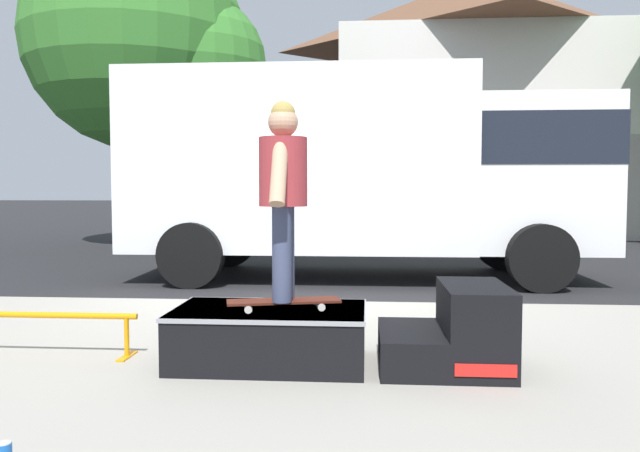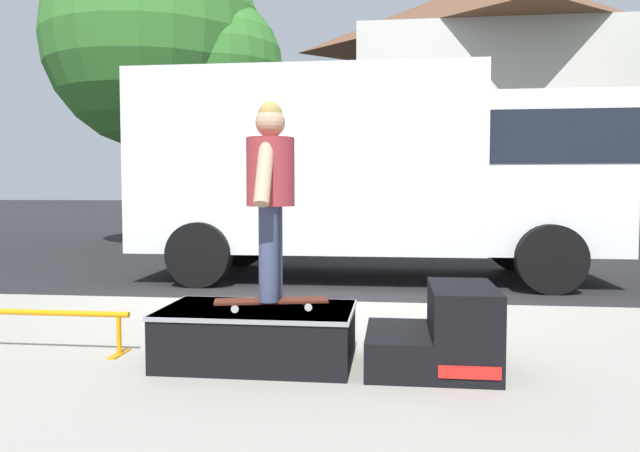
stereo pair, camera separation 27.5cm
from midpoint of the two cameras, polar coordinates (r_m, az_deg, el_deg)
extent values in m
plane|color=black|center=(7.35, -4.05, -7.15)|extent=(140.00, 140.00, 0.00)
cube|color=gray|center=(4.47, -9.82, -13.32)|extent=(50.00, 5.00, 0.12)
cube|color=black|center=(4.40, -6.51, -10.12)|extent=(1.33, 0.79, 0.39)
cube|color=gray|center=(4.36, -6.52, -7.80)|extent=(1.35, 0.81, 0.03)
cube|color=black|center=(4.34, 6.59, -11.22)|extent=(0.43, 0.82, 0.26)
cube|color=black|center=(4.35, 12.40, -9.13)|extent=(0.43, 0.82, 0.57)
cube|color=red|center=(3.99, 13.22, -12.97)|extent=(0.38, 0.01, 0.08)
cylinder|color=orange|center=(5.07, -26.17, -7.44)|extent=(1.49, 0.04, 0.04)
cylinder|color=orange|center=(4.80, -19.14, -9.71)|extent=(0.04, 0.04, 0.30)
cube|color=orange|center=(4.83, -19.10, -11.38)|extent=(0.06, 0.28, 0.01)
cube|color=#4C1E14|center=(4.29, -5.25, -6.97)|extent=(0.81, 0.38, 0.02)
cylinder|color=silver|center=(4.41, -2.08, -7.12)|extent=(0.06, 0.04, 0.05)
cylinder|color=silver|center=(4.23, -1.75, -7.56)|extent=(0.06, 0.04, 0.05)
cylinder|color=silver|center=(4.37, -8.64, -7.25)|extent=(0.06, 0.04, 0.05)
cylinder|color=silver|center=(4.19, -8.58, -7.70)|extent=(0.06, 0.04, 0.05)
cylinder|color=#3F4766|center=(4.32, -5.09, -2.43)|extent=(0.13, 0.13, 0.65)
cylinder|color=#3F4766|center=(4.16, -5.47, -2.66)|extent=(0.13, 0.13, 0.65)
cylinder|color=#A53338|center=(4.22, -5.32, 5.03)|extent=(0.33, 0.33, 0.47)
cylinder|color=tan|center=(4.42, -4.86, 4.79)|extent=(0.10, 0.29, 0.45)
cylinder|color=tan|center=(4.01, -5.81, 4.93)|extent=(0.10, 0.29, 0.45)
sphere|color=tan|center=(4.24, -5.34, 9.60)|extent=(0.21, 0.21, 0.21)
sphere|color=tan|center=(4.25, -5.35, 10.37)|extent=(0.17, 0.17, 0.17)
cylinder|color=silver|center=(3.20, -29.66, -17.16)|extent=(0.06, 0.06, 0.00)
cube|color=white|center=(9.43, -2.61, 5.85)|extent=(5.00, 2.35, 2.60)
cube|color=white|center=(9.64, 18.27, 4.44)|extent=(1.90, 2.16, 2.20)
cube|color=black|center=(9.66, 18.33, 7.31)|extent=(1.92, 2.19, 0.70)
cylinder|color=black|center=(10.78, 15.87, -1.50)|extent=(0.90, 0.28, 0.90)
cylinder|color=black|center=(8.50, 19.03, -2.83)|extent=(0.90, 0.28, 0.90)
cylinder|color=black|center=(10.87, -9.17, -1.38)|extent=(0.90, 0.28, 0.90)
cylinder|color=black|center=(8.61, -12.82, -2.66)|extent=(0.90, 0.28, 0.90)
cylinder|color=brown|center=(15.27, -17.01, 4.19)|extent=(0.56, 0.56, 3.20)
sphere|color=#387A2D|center=(15.67, -17.22, 16.21)|extent=(5.13, 5.13, 5.13)
sphere|color=#387A2D|center=(15.09, -12.03, 14.30)|extent=(3.34, 3.34, 3.34)
cube|color=silver|center=(21.30, 14.12, 7.73)|extent=(9.00, 7.50, 6.00)
cube|color=#B2ADA3|center=(17.31, 16.29, 3.43)|extent=(9.00, 0.50, 2.80)
pyramid|color=brown|center=(22.03, 14.29, 18.69)|extent=(9.54, 7.95, 2.40)
camera|label=1|loc=(0.14, -91.27, -0.07)|focal=34.41mm
camera|label=2|loc=(0.14, 88.73, 0.07)|focal=34.41mm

